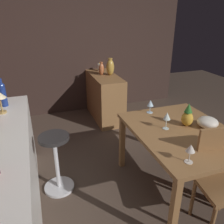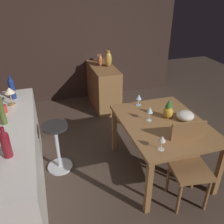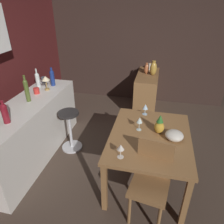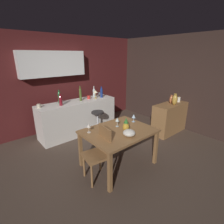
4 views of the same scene
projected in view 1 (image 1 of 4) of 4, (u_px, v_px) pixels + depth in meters
The scene contains 16 objects.
ground_plane at pixel (141, 188), 2.65m from camera, with size 9.00×9.00×0.00m, color #47382D.
wall_side_right at pixel (69, 44), 4.24m from camera, with size 0.10×4.40×2.60m, color #33231E.
dining_table at pixel (182, 137), 2.41m from camera, with size 1.26×0.98×0.74m.
kitchen_counter at pixel (1, 183), 2.07m from camera, with size 2.10×0.60×0.90m, color silver.
sideboard_cabinet at pixel (104, 97), 4.26m from camera, with size 1.10×0.44×0.82m, color olive.
chair_near_window at pixel (219, 176), 2.06m from camera, with size 0.45×0.45×0.95m.
bar_stool at pixel (57, 162), 2.51m from camera, with size 0.34×0.34×0.68m.
wine_glass_left at pixel (150, 103), 2.75m from camera, with size 0.08×0.08×0.16m.
wine_glass_right at pixel (167, 116), 2.36m from camera, with size 0.07×0.07×0.18m.
wine_glass_center at pixel (191, 149), 1.83m from camera, with size 0.08×0.08×0.16m.
pineapple_centerpiece at pixel (188, 116), 2.44m from camera, with size 0.12×0.12×0.26m.
fruit_bowl at pixel (208, 122), 2.43m from camera, with size 0.22×0.22×0.11m, color beige.
wine_bottle_cobalt at pixel (3, 93), 2.51m from camera, with size 0.07×0.07×0.31m.
pillar_candle_tall at pixel (100, 67), 4.36m from camera, with size 0.08×0.08×0.16m.
vase_brass at pixel (110, 67), 4.04m from camera, with size 0.14×0.14×0.30m.
vase_copper at pixel (101, 69), 4.07m from camera, with size 0.09×0.09×0.23m.
Camera 1 is at (-1.85, 1.00, 1.88)m, focal length 36.97 mm.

